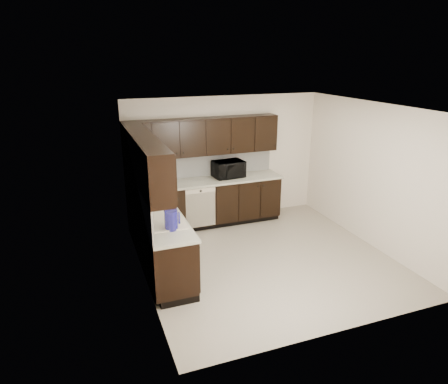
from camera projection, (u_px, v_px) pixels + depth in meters
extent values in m
plane|color=#A99E8C|center=(266.00, 259.00, 6.69)|extent=(4.00, 4.00, 0.00)
plane|color=white|center=(272.00, 108.00, 5.88)|extent=(4.00, 4.00, 0.00)
cube|color=beige|center=(224.00, 159.00, 8.06)|extent=(4.00, 0.02, 2.50)
cube|color=beige|center=(141.00, 204.00, 5.63)|extent=(0.02, 4.00, 2.50)
cube|color=beige|center=(372.00, 175.00, 6.94)|extent=(0.02, 4.00, 2.50)
cube|color=beige|center=(347.00, 240.00, 4.51)|extent=(4.00, 0.02, 2.50)
cube|color=black|center=(206.00, 204.00, 7.89)|extent=(3.00, 0.60, 0.90)
cube|color=black|center=(161.00, 243.00, 6.25)|extent=(0.60, 2.20, 0.90)
cube|color=black|center=(206.00, 222.00, 8.05)|extent=(3.00, 0.54, 0.10)
cube|color=black|center=(164.00, 265.00, 6.39)|extent=(0.54, 2.20, 0.10)
cube|color=#B8B5A0|center=(206.00, 181.00, 7.74)|extent=(3.03, 0.63, 0.04)
cube|color=#B8B5A0|center=(159.00, 215.00, 6.10)|extent=(0.63, 2.23, 0.04)
cube|color=white|center=(201.00, 165.00, 7.91)|extent=(3.00, 0.02, 0.48)
cube|color=white|center=(136.00, 195.00, 6.19)|extent=(0.02, 2.80, 0.48)
cube|color=black|center=(203.00, 136.00, 7.58)|extent=(3.00, 0.33, 0.70)
cube|color=black|center=(145.00, 160.00, 5.90)|extent=(0.33, 2.47, 0.70)
cube|color=beige|center=(201.00, 208.00, 7.55)|extent=(0.58, 0.02, 0.78)
cube|color=beige|center=(200.00, 191.00, 7.44)|extent=(0.58, 0.03, 0.08)
cylinder|color=black|center=(201.00, 191.00, 7.42)|extent=(0.04, 0.02, 0.04)
cube|color=beige|center=(164.00, 220.00, 5.83)|extent=(0.54, 0.82, 0.03)
cube|color=beige|center=(168.00, 231.00, 5.68)|extent=(0.42, 0.34, 0.16)
cube|color=beige|center=(162.00, 221.00, 6.04)|extent=(0.42, 0.34, 0.16)
cylinder|color=silver|center=(149.00, 214.00, 5.72)|extent=(0.03, 0.03, 0.26)
cylinder|color=silver|center=(152.00, 206.00, 5.70)|extent=(0.14, 0.02, 0.02)
cylinder|color=#B2B2B7|center=(168.00, 229.00, 5.67)|extent=(0.20, 0.20, 0.10)
imported|color=black|center=(228.00, 169.00, 7.87)|extent=(0.63, 0.45, 0.33)
imported|color=gray|center=(165.00, 200.00, 6.41)|extent=(0.10, 0.10, 0.18)
imported|color=gray|center=(146.00, 195.00, 6.56)|extent=(0.10, 0.10, 0.23)
cube|color=#B5B4B7|center=(141.00, 182.00, 7.28)|extent=(0.37, 0.32, 0.20)
cube|color=silver|center=(147.00, 187.00, 6.99)|extent=(0.60, 0.53, 0.20)
cylinder|color=#120E89|center=(171.00, 220.00, 5.51)|extent=(0.19, 0.19, 0.28)
cylinder|color=#0D9292|center=(157.00, 188.00, 6.96)|extent=(0.09, 0.09, 0.18)
cylinder|color=silver|center=(159.00, 191.00, 6.73)|extent=(0.13, 0.13, 0.26)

